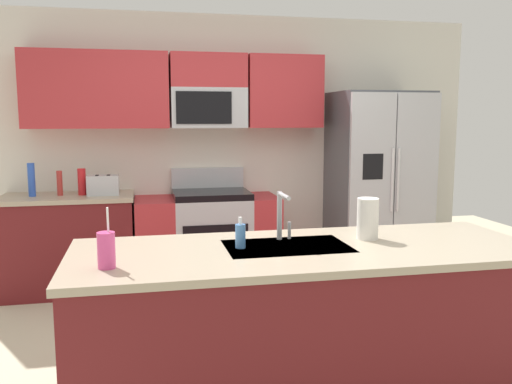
# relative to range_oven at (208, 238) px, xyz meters

# --- Properties ---
(ground_plane) EXTENTS (9.00, 9.00, 0.00)m
(ground_plane) POSITION_rel_range_oven_xyz_m (0.20, -1.80, -0.44)
(ground_plane) COLOR beige
(ground_plane) RESTS_ON ground
(kitchen_wall_unit) EXTENTS (5.20, 0.43, 2.60)m
(kitchen_wall_unit) POSITION_rel_range_oven_xyz_m (0.06, 0.28, 1.03)
(kitchen_wall_unit) COLOR silver
(kitchen_wall_unit) RESTS_ON ground
(back_counter) EXTENTS (1.17, 0.63, 0.90)m
(back_counter) POSITION_rel_range_oven_xyz_m (-1.27, -0.00, 0.01)
(back_counter) COLOR maroon
(back_counter) RESTS_ON ground
(range_oven) EXTENTS (1.36, 0.61, 1.10)m
(range_oven) POSITION_rel_range_oven_xyz_m (0.00, 0.00, 0.00)
(range_oven) COLOR #B7BABF
(range_oven) RESTS_ON ground
(refrigerator) EXTENTS (0.90, 0.76, 1.85)m
(refrigerator) POSITION_rel_range_oven_xyz_m (1.72, -0.07, 0.48)
(refrigerator) COLOR #4C4F54
(refrigerator) RESTS_ON ground
(island_counter) EXTENTS (2.55, 0.95, 0.90)m
(island_counter) POSITION_rel_range_oven_xyz_m (0.27, -2.35, 0.01)
(island_counter) COLOR maroon
(island_counter) RESTS_ON ground
(toaster) EXTENTS (0.28, 0.16, 0.18)m
(toaster) POSITION_rel_range_oven_xyz_m (-0.95, -0.05, 0.55)
(toaster) COLOR #B7BABF
(toaster) RESTS_ON back_counter
(pepper_mill) EXTENTS (0.05, 0.05, 0.22)m
(pepper_mill) POSITION_rel_range_oven_xyz_m (-1.34, -0.00, 0.57)
(pepper_mill) COLOR #B2332D
(pepper_mill) RESTS_ON back_counter
(bottle_blue) EXTENTS (0.06, 0.06, 0.30)m
(bottle_blue) POSITION_rel_range_oven_xyz_m (-1.57, -0.01, 0.61)
(bottle_blue) COLOR blue
(bottle_blue) RESTS_ON back_counter
(bottle_red) EXTENTS (0.07, 0.07, 0.24)m
(bottle_red) POSITION_rel_range_oven_xyz_m (-1.14, -0.01, 0.58)
(bottle_red) COLOR red
(bottle_red) RESTS_ON back_counter
(sink_faucet) EXTENTS (0.08, 0.21, 0.28)m
(sink_faucet) POSITION_rel_range_oven_xyz_m (0.17, -2.15, 0.62)
(sink_faucet) COLOR #B7BABF
(sink_faucet) RESTS_ON island_counter
(drink_cup_pink) EXTENTS (0.08, 0.08, 0.29)m
(drink_cup_pink) POSITION_rel_range_oven_xyz_m (-0.78, -2.54, 0.54)
(drink_cup_pink) COLOR #EA4C93
(drink_cup_pink) RESTS_ON island_counter
(soap_dispenser) EXTENTS (0.06, 0.06, 0.17)m
(soap_dispenser) POSITION_rel_range_oven_xyz_m (-0.09, -2.28, 0.53)
(soap_dispenser) COLOR #4C8CD8
(soap_dispenser) RESTS_ON island_counter
(paper_towel_roll) EXTENTS (0.12, 0.12, 0.24)m
(paper_towel_roll) POSITION_rel_range_oven_xyz_m (0.67, -2.22, 0.58)
(paper_towel_roll) COLOR white
(paper_towel_roll) RESTS_ON island_counter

